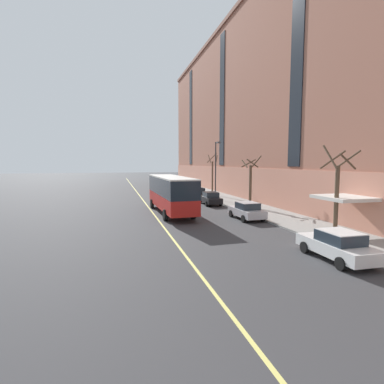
# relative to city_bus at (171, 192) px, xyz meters

# --- Properties ---
(ground_plane) EXTENTS (260.00, 260.00, 0.00)m
(ground_plane) POSITION_rel_city_bus_xyz_m (0.42, -2.91, -2.14)
(ground_plane) COLOR #38383A
(sidewalk) EXTENTS (4.73, 160.00, 0.15)m
(sidewalk) POSITION_rel_city_bus_xyz_m (9.49, 0.09, -2.06)
(sidewalk) COLOR gray
(sidewalk) RESTS_ON ground
(apartment_facade) EXTENTS (15.20, 110.00, 27.51)m
(apartment_facade) POSITION_rel_city_bus_xyz_m (17.84, -2.91, 11.60)
(apartment_facade) COLOR #A36651
(apartment_facade) RESTS_ON ground
(city_bus) EXTENTS (3.10, 11.77, 3.69)m
(city_bus) POSITION_rel_city_bus_xyz_m (0.00, 0.00, 0.00)
(city_bus) COLOR red
(city_bus) RESTS_ON ground
(parked_car_white_0) EXTENTS (1.99, 4.80, 1.56)m
(parked_car_white_0) POSITION_rel_city_bus_xyz_m (5.78, 26.66, -1.35)
(parked_car_white_0) COLOR silver
(parked_car_white_0) RESTS_ON ground
(parked_car_silver_1) EXTENTS (2.07, 4.36, 1.56)m
(parked_car_silver_1) POSITION_rel_city_bus_xyz_m (6.03, -4.69, -1.36)
(parked_car_silver_1) COLOR #B7B7BC
(parked_car_silver_1) RESTS_ON ground
(parked_car_black_2) EXTENTS (2.12, 4.81, 1.56)m
(parked_car_black_2) POSITION_rel_city_bus_xyz_m (6.02, 18.45, -1.35)
(parked_car_black_2) COLOR black
(parked_car_black_2) RESTS_ON ground
(parked_car_white_3) EXTENTS (2.05, 4.57, 1.56)m
(parked_car_white_3) POSITION_rel_city_bus_xyz_m (5.78, -16.28, -1.35)
(parked_car_white_3) COLOR silver
(parked_car_white_3) RESTS_ON ground
(parked_car_black_4) EXTENTS (2.03, 4.76, 1.56)m
(parked_car_black_4) POSITION_rel_city_bus_xyz_m (5.78, 5.05, -1.35)
(parked_car_black_4) COLOR black
(parked_car_black_4) RESTS_ON ground
(parked_car_black_6) EXTENTS (2.14, 4.49, 1.56)m
(parked_car_black_6) POSITION_rel_city_bus_xyz_m (5.86, 11.33, -1.35)
(parked_car_black_6) COLOR black
(parked_car_black_6) RESTS_ON ground
(street_tree_near_corner) EXTENTS (1.86, 2.00, 6.09)m
(street_tree_near_corner) POSITION_rel_city_bus_xyz_m (9.07, -12.24, 1.07)
(street_tree_near_corner) COLOR brown
(street_tree_near_corner) RESTS_ON sidewalk
(street_tree_mid_block) EXTENTS (1.78, 1.74, 5.66)m
(street_tree_mid_block) POSITION_rel_city_bus_xyz_m (9.04, 0.94, 0.91)
(street_tree_mid_block) COLOR brown
(street_tree_mid_block) RESTS_ON sidewalk
(street_tree_far_uptown) EXTENTS (1.52, 1.70, 6.42)m
(street_tree_far_uptown) POSITION_rel_city_bus_xyz_m (9.05, 14.11, 1.08)
(street_tree_far_uptown) COLOR brown
(street_tree_far_uptown) RESTS_ON sidewalk
(street_lamp) EXTENTS (0.36, 1.48, 7.64)m
(street_lamp) POSITION_rel_city_bus_xyz_m (7.72, 8.61, 2.63)
(street_lamp) COLOR #2D2D30
(street_lamp) RESTS_ON sidewalk
(lane_centerline) EXTENTS (0.16, 140.00, 0.01)m
(lane_centerline) POSITION_rel_city_bus_xyz_m (-1.70, 0.09, -2.13)
(lane_centerline) COLOR #E0D66B
(lane_centerline) RESTS_ON ground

